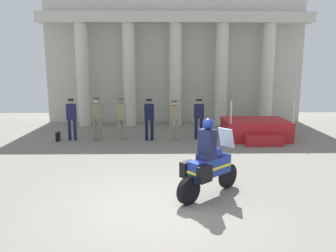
{
  "coord_description": "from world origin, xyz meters",
  "views": [
    {
      "loc": [
        0.11,
        -6.93,
        3.16
      ],
      "look_at": [
        0.28,
        3.56,
        1.14
      ],
      "focal_mm": 35.6,
      "sensor_mm": 36.0,
      "label": 1
    }
  ],
  "objects_px": {
    "officer_in_row_4": "(174,117)",
    "officer_in_row_3": "(149,116)",
    "officer_in_row_0": "(71,116)",
    "officer_in_row_2": "(122,116)",
    "officer_in_row_1": "(97,116)",
    "officer_in_row_5": "(199,116)",
    "motorcycle_with_rider": "(208,164)",
    "briefcase_on_ground": "(58,137)",
    "reviewing_stand": "(256,130)"
  },
  "relations": [
    {
      "from": "officer_in_row_1",
      "to": "motorcycle_with_rider",
      "type": "xyz_separation_m",
      "value": [
        3.74,
        -5.86,
        -0.24
      ]
    },
    {
      "from": "officer_in_row_2",
      "to": "officer_in_row_1",
      "type": "bearing_deg",
      "value": -4.22
    },
    {
      "from": "officer_in_row_0",
      "to": "officer_in_row_1",
      "type": "bearing_deg",
      "value": 170.78
    },
    {
      "from": "officer_in_row_0",
      "to": "officer_in_row_1",
      "type": "height_order",
      "value": "officer_in_row_1"
    },
    {
      "from": "officer_in_row_0",
      "to": "officer_in_row_2",
      "type": "xyz_separation_m",
      "value": [
        2.04,
        -0.01,
        0.01
      ]
    },
    {
      "from": "officer_in_row_2",
      "to": "officer_in_row_4",
      "type": "bearing_deg",
      "value": 171.87
    },
    {
      "from": "officer_in_row_1",
      "to": "officer_in_row_3",
      "type": "bearing_deg",
      "value": 172.85
    },
    {
      "from": "motorcycle_with_rider",
      "to": "briefcase_on_ground",
      "type": "height_order",
      "value": "motorcycle_with_rider"
    },
    {
      "from": "officer_in_row_1",
      "to": "officer_in_row_5",
      "type": "relative_size",
      "value": 1.04
    },
    {
      "from": "officer_in_row_0",
      "to": "officer_in_row_3",
      "type": "bearing_deg",
      "value": 172.17
    },
    {
      "from": "officer_in_row_5",
      "to": "briefcase_on_ground",
      "type": "bearing_deg",
      "value": -4.45
    },
    {
      "from": "motorcycle_with_rider",
      "to": "officer_in_row_3",
      "type": "bearing_deg",
      "value": 63.2
    },
    {
      "from": "reviewing_stand",
      "to": "officer_in_row_4",
      "type": "distance_m",
      "value": 3.47
    },
    {
      "from": "motorcycle_with_rider",
      "to": "officer_in_row_0",
      "type": "bearing_deg",
      "value": 86.69
    },
    {
      "from": "reviewing_stand",
      "to": "officer_in_row_3",
      "type": "bearing_deg",
      "value": -177.47
    },
    {
      "from": "officer_in_row_3",
      "to": "briefcase_on_ground",
      "type": "xyz_separation_m",
      "value": [
        -3.72,
        -0.05,
        -0.82
      ]
    },
    {
      "from": "reviewing_stand",
      "to": "officer_in_row_2",
      "type": "relative_size",
      "value": 1.52
    },
    {
      "from": "officer_in_row_0",
      "to": "briefcase_on_ground",
      "type": "distance_m",
      "value": 1.01
    },
    {
      "from": "officer_in_row_4",
      "to": "officer_in_row_5",
      "type": "distance_m",
      "value": 1.03
    },
    {
      "from": "officer_in_row_3",
      "to": "officer_in_row_5",
      "type": "relative_size",
      "value": 1.02
    },
    {
      "from": "officer_in_row_2",
      "to": "officer_in_row_5",
      "type": "distance_m",
      "value": 3.16
    },
    {
      "from": "officer_in_row_3",
      "to": "motorcycle_with_rider",
      "type": "height_order",
      "value": "motorcycle_with_rider"
    },
    {
      "from": "officer_in_row_4",
      "to": "officer_in_row_5",
      "type": "height_order",
      "value": "officer_in_row_5"
    },
    {
      "from": "reviewing_stand",
      "to": "officer_in_row_2",
      "type": "height_order",
      "value": "officer_in_row_2"
    },
    {
      "from": "officer_in_row_3",
      "to": "motorcycle_with_rider",
      "type": "distance_m",
      "value": 6.06
    },
    {
      "from": "officer_in_row_3",
      "to": "briefcase_on_ground",
      "type": "distance_m",
      "value": 3.81
    },
    {
      "from": "officer_in_row_0",
      "to": "officer_in_row_3",
      "type": "height_order",
      "value": "officer_in_row_0"
    },
    {
      "from": "officer_in_row_1",
      "to": "briefcase_on_ground",
      "type": "height_order",
      "value": "officer_in_row_1"
    },
    {
      "from": "officer_in_row_4",
      "to": "officer_in_row_3",
      "type": "bearing_deg",
      "value": -6.31
    },
    {
      "from": "officer_in_row_0",
      "to": "officer_in_row_2",
      "type": "bearing_deg",
      "value": 173.25
    },
    {
      "from": "reviewing_stand",
      "to": "officer_in_row_2",
      "type": "xyz_separation_m",
      "value": [
        -5.55,
        -0.13,
        0.63
      ]
    },
    {
      "from": "officer_in_row_2",
      "to": "officer_in_row_5",
      "type": "bearing_deg",
      "value": 175.24
    },
    {
      "from": "officer_in_row_4",
      "to": "briefcase_on_ground",
      "type": "bearing_deg",
      "value": -5.9
    },
    {
      "from": "officer_in_row_1",
      "to": "officer_in_row_5",
      "type": "distance_m",
      "value": 4.17
    },
    {
      "from": "officer_in_row_0",
      "to": "officer_in_row_5",
      "type": "height_order",
      "value": "officer_in_row_0"
    },
    {
      "from": "officer_in_row_3",
      "to": "officer_in_row_5",
      "type": "distance_m",
      "value": 2.05
    },
    {
      "from": "officer_in_row_0",
      "to": "motorcycle_with_rider",
      "type": "bearing_deg",
      "value": 122.37
    },
    {
      "from": "officer_in_row_2",
      "to": "officer_in_row_0",
      "type": "bearing_deg",
      "value": -6.75
    },
    {
      "from": "reviewing_stand",
      "to": "officer_in_row_1",
      "type": "relative_size",
      "value": 1.5
    },
    {
      "from": "officer_in_row_4",
      "to": "officer_in_row_0",
      "type": "bearing_deg",
      "value": -7.46
    },
    {
      "from": "officer_in_row_1",
      "to": "officer_in_row_0",
      "type": "bearing_deg",
      "value": -9.22
    },
    {
      "from": "officer_in_row_1",
      "to": "officer_in_row_3",
      "type": "relative_size",
      "value": 1.02
    },
    {
      "from": "officer_in_row_3",
      "to": "officer_in_row_5",
      "type": "height_order",
      "value": "officer_in_row_3"
    },
    {
      "from": "officer_in_row_1",
      "to": "officer_in_row_2",
      "type": "relative_size",
      "value": 1.01
    },
    {
      "from": "reviewing_stand",
      "to": "officer_in_row_3",
      "type": "xyz_separation_m",
      "value": [
        -4.43,
        -0.2,
        0.62
      ]
    },
    {
      "from": "officer_in_row_0",
      "to": "motorcycle_with_rider",
      "type": "height_order",
      "value": "motorcycle_with_rider"
    },
    {
      "from": "officer_in_row_4",
      "to": "briefcase_on_ground",
      "type": "relative_size",
      "value": 4.57
    },
    {
      "from": "officer_in_row_5",
      "to": "officer_in_row_0",
      "type": "bearing_deg",
      "value": -5.54
    },
    {
      "from": "officer_in_row_0",
      "to": "reviewing_stand",
      "type": "bearing_deg",
      "value": 174.4
    },
    {
      "from": "officer_in_row_5",
      "to": "officer_in_row_3",
      "type": "bearing_deg",
      "value": -2.02
    }
  ]
}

